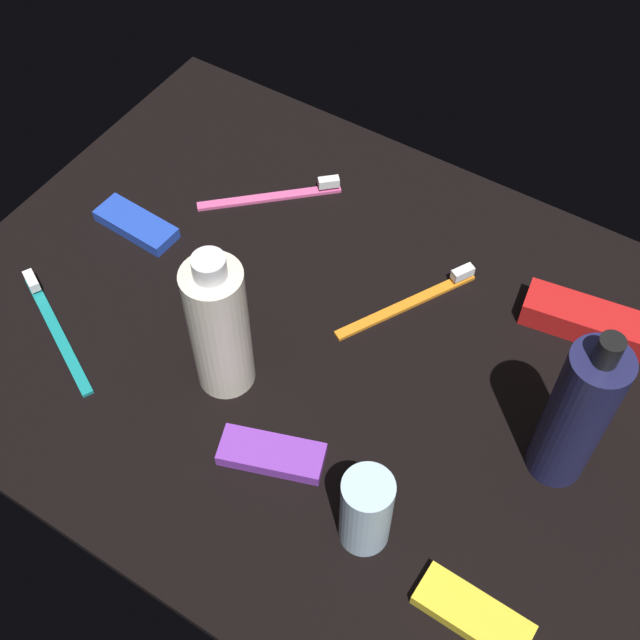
{
  "coord_description": "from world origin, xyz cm",
  "views": [
    {
      "loc": [
        28.21,
        -44.69,
        75.16
      ],
      "look_at": [
        0.0,
        0.0,
        3.0
      ],
      "focal_mm": 47.03,
      "sensor_mm": 36.0,
      "label": 1
    }
  ],
  "objects_px": {
    "bodywash_bottle": "(219,327)",
    "toothbrush_pink": "(278,194)",
    "toothbrush_teal": "(53,325)",
    "snack_bar_blue": "(136,224)",
    "deodorant_stick": "(366,511)",
    "snack_bar_purple": "(272,454)",
    "toothpaste_box_red": "(604,326)",
    "snack_bar_yellow": "(473,614)",
    "toothbrush_orange": "(415,299)",
    "lotion_bottle": "(577,415)"
  },
  "relations": [
    {
      "from": "toothbrush_teal",
      "to": "snack_bar_yellow",
      "type": "height_order",
      "value": "toothbrush_teal"
    },
    {
      "from": "bodywash_bottle",
      "to": "toothbrush_pink",
      "type": "xyz_separation_m",
      "value": [
        -0.1,
        0.25,
        -0.08
      ]
    },
    {
      "from": "toothbrush_pink",
      "to": "snack_bar_blue",
      "type": "relative_size",
      "value": 1.35
    },
    {
      "from": "toothbrush_teal",
      "to": "toothbrush_orange",
      "type": "distance_m",
      "value": 0.4
    },
    {
      "from": "lotion_bottle",
      "to": "deodorant_stick",
      "type": "relative_size",
      "value": 2.09
    },
    {
      "from": "toothbrush_teal",
      "to": "snack_bar_purple",
      "type": "height_order",
      "value": "toothbrush_teal"
    },
    {
      "from": "toothbrush_orange",
      "to": "snack_bar_yellow",
      "type": "relative_size",
      "value": 1.57
    },
    {
      "from": "toothbrush_pink",
      "to": "snack_bar_blue",
      "type": "distance_m",
      "value": 0.18
    },
    {
      "from": "toothbrush_pink",
      "to": "bodywash_bottle",
      "type": "bearing_deg",
      "value": -67.89
    },
    {
      "from": "toothbrush_teal",
      "to": "snack_bar_yellow",
      "type": "xyz_separation_m",
      "value": [
        0.53,
        -0.04,
        0.0
      ]
    },
    {
      "from": "bodywash_bottle",
      "to": "toothbrush_teal",
      "type": "xyz_separation_m",
      "value": [
        -0.2,
        -0.05,
        -0.08
      ]
    },
    {
      "from": "toothbrush_pink",
      "to": "toothpaste_box_red",
      "type": "height_order",
      "value": "toothpaste_box_red"
    },
    {
      "from": "snack_bar_blue",
      "to": "lotion_bottle",
      "type": "bearing_deg",
      "value": 0.72
    },
    {
      "from": "lotion_bottle",
      "to": "toothpaste_box_red",
      "type": "bearing_deg",
      "value": 95.86
    },
    {
      "from": "bodywash_bottle",
      "to": "snack_bar_yellow",
      "type": "relative_size",
      "value": 1.82
    },
    {
      "from": "deodorant_stick",
      "to": "toothbrush_pink",
      "type": "relative_size",
      "value": 0.72
    },
    {
      "from": "snack_bar_blue",
      "to": "deodorant_stick",
      "type": "bearing_deg",
      "value": -20.45
    },
    {
      "from": "toothbrush_pink",
      "to": "snack_bar_purple",
      "type": "xyz_separation_m",
      "value": [
        0.2,
        -0.3,
        0.0
      ]
    },
    {
      "from": "bodywash_bottle",
      "to": "deodorant_stick",
      "type": "bearing_deg",
      "value": -19.19
    },
    {
      "from": "snack_bar_blue",
      "to": "toothbrush_teal",
      "type": "bearing_deg",
      "value": -80.73
    },
    {
      "from": "snack_bar_yellow",
      "to": "toothbrush_orange",
      "type": "bearing_deg",
      "value": 128.38
    },
    {
      "from": "toothpaste_box_red",
      "to": "snack_bar_yellow",
      "type": "height_order",
      "value": "toothpaste_box_red"
    },
    {
      "from": "deodorant_stick",
      "to": "snack_bar_blue",
      "type": "height_order",
      "value": "deodorant_stick"
    },
    {
      "from": "toothbrush_teal",
      "to": "snack_bar_blue",
      "type": "height_order",
      "value": "toothbrush_teal"
    },
    {
      "from": "toothbrush_orange",
      "to": "snack_bar_purple",
      "type": "height_order",
      "value": "toothbrush_orange"
    },
    {
      "from": "bodywash_bottle",
      "to": "toothbrush_pink",
      "type": "bearing_deg",
      "value": 112.11
    },
    {
      "from": "bodywash_bottle",
      "to": "snack_bar_purple",
      "type": "distance_m",
      "value": 0.14
    },
    {
      "from": "lotion_bottle",
      "to": "snack_bar_blue",
      "type": "distance_m",
      "value": 0.56
    },
    {
      "from": "lotion_bottle",
      "to": "snack_bar_blue",
      "type": "bearing_deg",
      "value": 177.7
    },
    {
      "from": "toothbrush_pink",
      "to": "toothbrush_teal",
      "type": "height_order",
      "value": "same"
    },
    {
      "from": "lotion_bottle",
      "to": "snack_bar_blue",
      "type": "height_order",
      "value": "lotion_bottle"
    },
    {
      "from": "deodorant_stick",
      "to": "snack_bar_purple",
      "type": "xyz_separation_m",
      "value": [
        -0.12,
        0.02,
        -0.04
      ]
    },
    {
      "from": "snack_bar_purple",
      "to": "toothbrush_teal",
      "type": "bearing_deg",
      "value": 159.92
    },
    {
      "from": "toothbrush_orange",
      "to": "snack_bar_purple",
      "type": "bearing_deg",
      "value": -96.15
    },
    {
      "from": "deodorant_stick",
      "to": "lotion_bottle",
      "type": "bearing_deg",
      "value": 53.27
    },
    {
      "from": "toothbrush_orange",
      "to": "toothpaste_box_red",
      "type": "relative_size",
      "value": 0.93
    },
    {
      "from": "toothbrush_orange",
      "to": "snack_bar_yellow",
      "type": "height_order",
      "value": "toothbrush_orange"
    },
    {
      "from": "bodywash_bottle",
      "to": "toothbrush_teal",
      "type": "relative_size",
      "value": 1.14
    },
    {
      "from": "snack_bar_blue",
      "to": "toothbrush_pink",
      "type": "bearing_deg",
      "value": 52.47
    },
    {
      "from": "snack_bar_yellow",
      "to": "deodorant_stick",
      "type": "bearing_deg",
      "value": 174.01
    },
    {
      "from": "toothbrush_teal",
      "to": "snack_bar_yellow",
      "type": "bearing_deg",
      "value": -4.09
    },
    {
      "from": "deodorant_stick",
      "to": "snack_bar_purple",
      "type": "relative_size",
      "value": 0.97
    },
    {
      "from": "deodorant_stick",
      "to": "toothbrush_orange",
      "type": "height_order",
      "value": "deodorant_stick"
    },
    {
      "from": "toothbrush_pink",
      "to": "toothpaste_box_red",
      "type": "bearing_deg",
      "value": 2.12
    },
    {
      "from": "lotion_bottle",
      "to": "toothbrush_teal",
      "type": "bearing_deg",
      "value": -165.06
    },
    {
      "from": "snack_bar_purple",
      "to": "snack_bar_blue",
      "type": "relative_size",
      "value": 1.0
    },
    {
      "from": "deodorant_stick",
      "to": "snack_bar_purple",
      "type": "height_order",
      "value": "deodorant_stick"
    },
    {
      "from": "bodywash_bottle",
      "to": "toothbrush_pink",
      "type": "distance_m",
      "value": 0.28
    },
    {
      "from": "lotion_bottle",
      "to": "deodorant_stick",
      "type": "distance_m",
      "value": 0.21
    },
    {
      "from": "lotion_bottle",
      "to": "snack_bar_yellow",
      "type": "distance_m",
      "value": 0.2
    }
  ]
}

